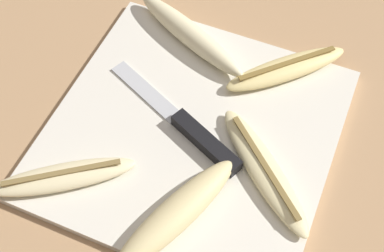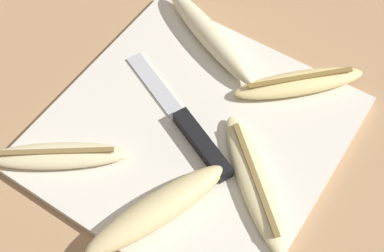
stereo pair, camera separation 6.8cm
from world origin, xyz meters
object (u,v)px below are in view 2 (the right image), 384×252
(banana_mellow_near, at_px, (158,209))
(banana_cream_curved, at_px, (58,156))
(knife, at_px, (194,133))
(banana_soft_right, at_px, (254,181))
(banana_pale_long, at_px, (210,35))
(banana_golden_short, at_px, (299,83))

(banana_mellow_near, xyz_separation_m, banana_cream_curved, (-0.01, 0.15, -0.01))
(knife, distance_m, banana_cream_curved, 0.17)
(knife, distance_m, banana_soft_right, 0.10)
(banana_soft_right, distance_m, banana_pale_long, 0.23)
(knife, bearing_deg, banana_mellow_near, -143.58)
(banana_golden_short, distance_m, banana_soft_right, 0.16)
(knife, relative_size, banana_soft_right, 1.30)
(banana_mellow_near, distance_m, banana_soft_right, 0.12)
(knife, distance_m, banana_mellow_near, 0.12)
(banana_cream_curved, bearing_deg, banana_golden_short, -36.70)
(banana_golden_short, bearing_deg, banana_soft_right, -171.92)
(knife, xyz_separation_m, banana_cream_curved, (-0.12, 0.12, 0.00))
(banana_mellow_near, distance_m, banana_pale_long, 0.28)
(banana_cream_curved, height_order, banana_soft_right, same)
(banana_pale_long, bearing_deg, banana_cream_curved, 168.80)
(banana_cream_curved, bearing_deg, knife, -45.10)
(banana_golden_short, xyz_separation_m, banana_cream_curved, (-0.27, 0.20, -0.00))
(banana_golden_short, relative_size, banana_cream_curved, 0.94)
(banana_soft_right, bearing_deg, banana_cream_curved, 115.21)
(knife, distance_m, banana_golden_short, 0.16)
(knife, xyz_separation_m, banana_golden_short, (0.14, -0.08, 0.00))
(banana_pale_long, bearing_deg, banana_mellow_near, -160.25)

